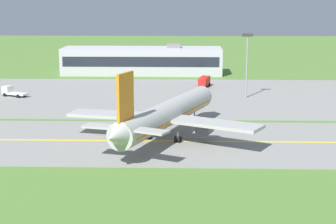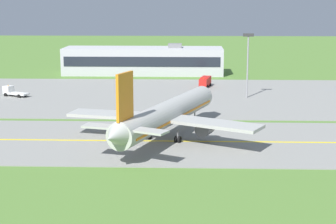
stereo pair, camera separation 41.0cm
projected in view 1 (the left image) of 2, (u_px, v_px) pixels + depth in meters
The scene contains 10 objects.
ground_plane at pixel (163, 142), 88.44m from camera, with size 500.00×500.00×0.00m, color #517A33.
taxiway_strip at pixel (163, 141), 88.43m from camera, with size 240.00×28.00×0.10m, color gray.
apron_pad at pixel (213, 96), 129.24m from camera, with size 140.00×52.00×0.10m, color gray.
taxiway_centreline at pixel (163, 141), 88.42m from camera, with size 220.00×0.60×0.01m, color yellow.
airplane_lead at pixel (166, 114), 89.16m from camera, with size 31.49×38.24×12.70m.
service_truck_baggage at pixel (12, 92), 128.44m from camera, with size 6.65×4.63×2.59m.
service_truck_catering at pixel (204, 81), 142.09m from camera, with size 3.44×6.31×2.60m.
terminal_building at pixel (142, 61), 166.23m from camera, with size 47.43×12.54×9.13m.
apron_light_mast at pixel (247, 57), 125.14m from camera, with size 2.40×0.50×14.70m.
traffic_cone_near_edge at pixel (255, 125), 99.01m from camera, with size 0.44×0.44×0.60m, color orange.
Camera 1 is at (3.47, -85.58, 22.56)m, focal length 59.22 mm.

